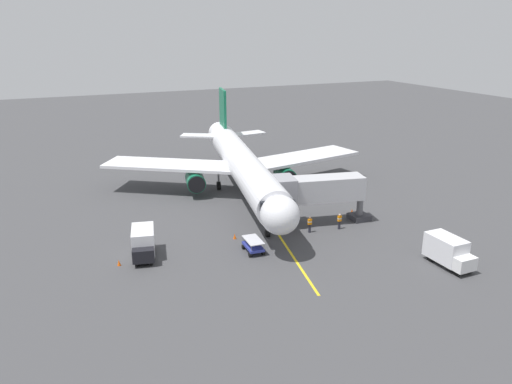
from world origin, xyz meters
The scene contains 12 objects.
ground_plane centered at (0.00, 0.00, 0.00)m, with size 220.00×220.00×0.00m, color #424244.
apron_lead_in_line centered at (-0.80, 6.62, 0.01)m, with size 0.24×40.00×0.01m, color yellow.
airplane centered at (-0.86, 0.34, 4.00)m, with size 34.07×40.07×11.50m.
jet_bridge centered at (-3.81, 12.48, 3.76)m, with size 11.51×4.96×5.40m.
ground_crew_marshaller centered at (-5.79, 15.06, 0.89)m, with size 0.41×0.27×1.71m.
ground_crew_wing_walker centered at (-2.49, 14.60, 0.89)m, with size 0.40×0.26×1.71m.
box_truck_near_nose centered at (14.39, 13.47, 1.39)m, with size 2.90×4.91×2.62m.
box_truck_portside centered at (-9.86, 26.27, 1.39)m, with size 2.03×4.62×2.62m.
baggage_cart_starboard_side centered at (4.74, 16.58, 0.66)m, with size 1.70×2.69×1.27m.
safety_cone_nose_left centered at (16.81, 14.34, 0.28)m, with size 0.32×0.32×0.55m, color #F2590F.
safety_cone_nose_right centered at (-9.70, 11.71, 0.28)m, with size 0.32×0.32×0.55m, color #F2590F.
safety_cone_wing_port centered at (5.19, 12.97, 0.28)m, with size 0.32×0.32×0.55m, color #F2590F.
Camera 1 is at (22.11, 56.19, 20.14)m, focal length 35.21 mm.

